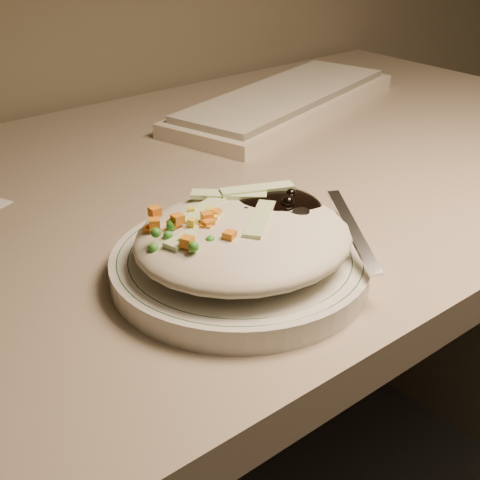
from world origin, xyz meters
TOP-DOWN VIEW (x-y plane):
  - desk at (0.00, 1.38)m, footprint 1.40×0.70m
  - plate at (-0.08, 1.18)m, footprint 0.23×0.23m
  - plate_rim at (-0.08, 1.18)m, footprint 0.22×0.22m
  - meal at (-0.07, 1.18)m, footprint 0.21×0.19m
  - keyboard at (0.29, 1.51)m, footprint 0.45×0.26m

SIDE VIEW (x-z plane):
  - desk at x=0.00m, z-range 0.17..0.91m
  - plate at x=-0.08m, z-range 0.74..0.76m
  - keyboard at x=0.29m, z-range 0.74..0.77m
  - plate_rim at x=-0.08m, z-range 0.76..0.76m
  - meal at x=-0.07m, z-range 0.76..0.81m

